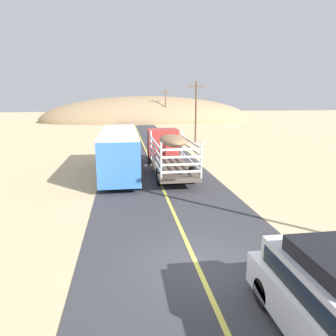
{
  "coord_description": "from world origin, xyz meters",
  "views": [
    {
      "loc": [
        -2.28,
        -8.9,
        5.47
      ],
      "look_at": [
        0.0,
        6.67,
        1.82
      ],
      "focal_mm": 32.37,
      "sensor_mm": 36.0,
      "label": 1
    }
  ],
  "objects": [
    {
      "name": "ground_plane",
      "position": [
        0.0,
        0.0,
        0.0
      ],
      "size": [
        240.0,
        240.0,
        0.0
      ],
      "primitive_type": "plane",
      "color": "#CCB284"
    },
    {
      "name": "power_pole_mid",
      "position": [
        6.71,
        28.49,
        4.01
      ],
      "size": [
        2.2,
        0.24,
        7.45
      ],
      "color": "brown",
      "rests_on": "ground"
    },
    {
      "name": "suv_near",
      "position": [
        2.11,
        -3.73,
        1.15
      ],
      "size": [
        1.9,
        4.62,
        2.29
      ],
      "color": "silver",
      "rests_on": "road_surface"
    },
    {
      "name": "road_centre_line",
      "position": [
        0.0,
        0.0,
        0.02
      ],
      "size": [
        0.16,
        117.6,
        0.0
      ],
      "primitive_type": "cube",
      "color": "#D8CC4C",
      "rests_on": "road_surface"
    },
    {
      "name": "road_surface",
      "position": [
        0.0,
        0.0,
        0.01
      ],
      "size": [
        8.0,
        120.0,
        0.02
      ],
      "primitive_type": "cube",
      "color": "#38383D",
      "rests_on": "ground"
    },
    {
      "name": "livestock_truck",
      "position": [
        0.97,
        14.32,
        1.79
      ],
      "size": [
        2.53,
        9.7,
        3.02
      ],
      "color": "#B2332D",
      "rests_on": "road_surface"
    },
    {
      "name": "distant_hill",
      "position": [
        3.67,
        64.8,
        0.0
      ],
      "size": [
        50.93,
        21.81,
        11.88
      ],
      "primitive_type": "ellipsoid",
      "color": "#997C5A",
      "rests_on": "ground"
    },
    {
      "name": "power_pole_far",
      "position": [
        6.71,
        56.22,
        3.89
      ],
      "size": [
        2.2,
        0.24,
        7.21
      ],
      "color": "brown",
      "rests_on": "ground"
    },
    {
      "name": "bus",
      "position": [
        -2.62,
        12.91,
        1.75
      ],
      "size": [
        2.54,
        10.0,
        3.21
      ],
      "color": "#3872C6",
      "rests_on": "road_surface"
    }
  ]
}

